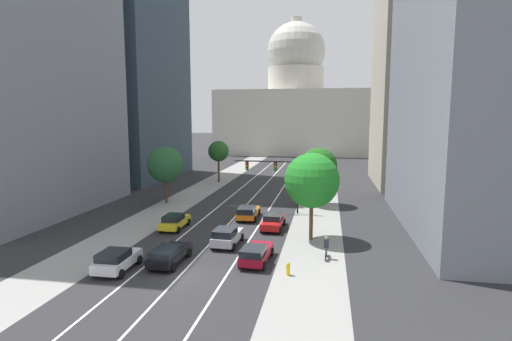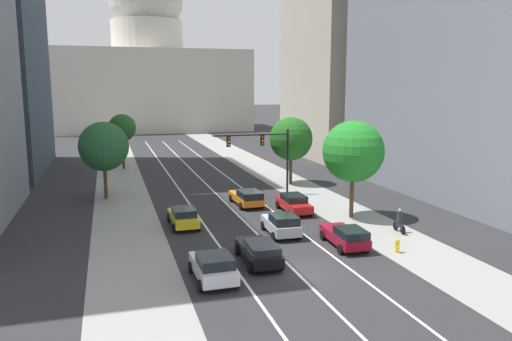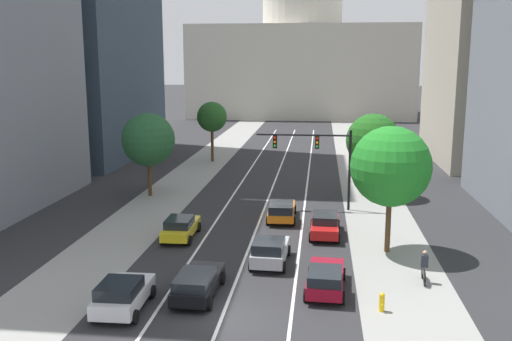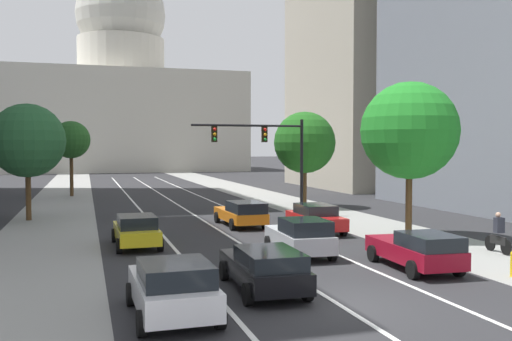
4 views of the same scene
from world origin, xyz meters
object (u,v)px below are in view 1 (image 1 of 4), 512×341
at_px(car_white, 117,260).
at_px(street_tree_near_right, 318,166).
at_px(street_tree_mid_right, 312,181).
at_px(car_silver, 227,236).
at_px(car_crimson, 256,253).
at_px(car_black, 169,254).
at_px(traffic_signal_mast, 277,173).
at_px(fire_hydrant, 288,269).
at_px(cyclist, 326,248).
at_px(capitol_building, 295,107).
at_px(street_tree_mid_left, 218,151).
at_px(car_red, 273,221).
at_px(street_tree_near_left, 165,165).
at_px(car_orange, 248,212).
at_px(car_yellow, 175,221).

xyz_separation_m(car_white, street_tree_near_right, (13.22, 24.06, 3.95)).
bearing_deg(street_tree_mid_right, street_tree_near_right, 89.07).
bearing_deg(street_tree_mid_right, car_white, -143.14).
relative_size(car_silver, car_crimson, 0.91).
distance_m(car_black, traffic_signal_mast, 18.68).
relative_size(fire_hydrant, cyclist, 0.53).
height_order(fire_hydrant, street_tree_near_right, street_tree_near_right).
bearing_deg(capitol_building, street_tree_mid_left, -97.96).
xyz_separation_m(car_black, car_crimson, (6.18, 1.29, 0.00)).
xyz_separation_m(car_crimson, street_tree_mid_right, (3.73, 6.56, 4.47)).
height_order(car_black, street_tree_near_right, street_tree_near_right).
distance_m(cyclist, street_tree_mid_right, 6.55).
height_order(capitol_building, car_red, capitol_building).
bearing_deg(car_black, fire_hydrant, -92.70).
relative_size(car_crimson, car_white, 1.10).
distance_m(car_crimson, street_tree_near_left, 24.30).
height_order(car_red, street_tree_mid_left, street_tree_mid_left).
relative_size(car_orange, car_yellow, 1.08).
relative_size(car_silver, fire_hydrant, 4.53).
height_order(car_white, traffic_signal_mast, traffic_signal_mast).
relative_size(car_yellow, street_tree_mid_left, 0.65).
bearing_deg(traffic_signal_mast, capitol_building, 93.11).
distance_m(car_red, street_tree_near_right, 12.75).
bearing_deg(traffic_signal_mast, car_yellow, -136.44).
relative_size(traffic_signal_mast, street_tree_near_right, 1.03).
height_order(car_silver, street_tree_mid_left, street_tree_mid_left).
distance_m(car_silver, car_yellow, 7.42).
relative_size(car_black, car_orange, 0.97).
relative_size(car_black, car_yellow, 1.05).
relative_size(car_silver, street_tree_near_right, 0.59).
bearing_deg(car_white, car_silver, -43.28).
distance_m(car_orange, car_white, 16.96).
bearing_deg(car_yellow, fire_hydrant, -130.07).
relative_size(car_white, car_yellow, 0.93).
relative_size(car_black, street_tree_mid_right, 0.61).
relative_size(car_silver, traffic_signal_mast, 0.57).
distance_m(car_crimson, street_tree_mid_right, 8.77).
bearing_deg(car_red, car_silver, 153.07).
bearing_deg(car_silver, capitol_building, 3.25).
distance_m(car_black, car_crimson, 6.31).
relative_size(car_crimson, street_tree_near_right, 0.65).
bearing_deg(car_black, capitol_building, 0.40).
bearing_deg(capitol_building, car_crimson, -87.15).
height_order(car_yellow, street_tree_mid_left, street_tree_mid_left).
xyz_separation_m(fire_hydrant, street_tree_near_left, (-17.27, 20.83, 4.35)).
bearing_deg(car_yellow, capitol_building, -4.03).
bearing_deg(car_silver, car_white, 139.91).
bearing_deg(car_red, cyclist, -145.18).
distance_m(car_orange, street_tree_near_left, 13.84).
bearing_deg(car_black, car_yellow, 20.25).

